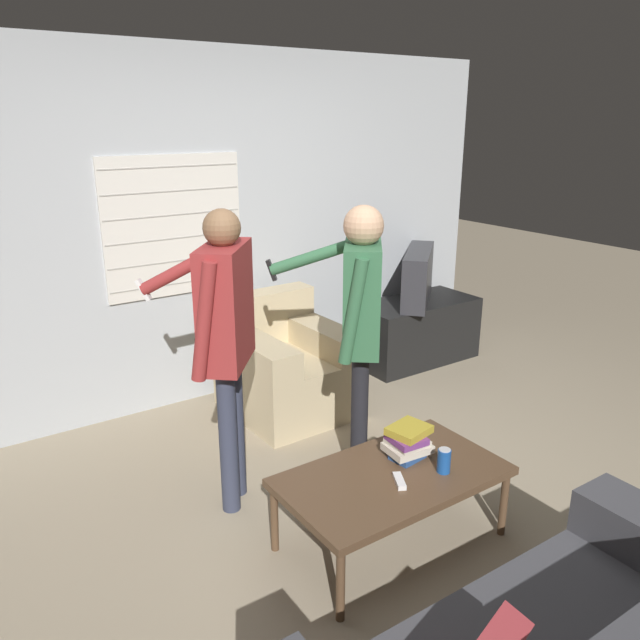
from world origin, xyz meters
The scene contains 12 objects.
ground_plane centered at (0.00, 0.00, 0.00)m, with size 16.00×16.00×0.00m, color gray.
wall_back centered at (-0.01, 2.03, 1.28)m, with size 5.20×0.08×2.55m.
armchair_beige centered at (0.32, 1.47, 0.33)m, with size 0.81×0.89×0.83m.
coffee_table centered at (-0.04, -0.16, 0.36)m, with size 1.12×0.64×0.40m.
tv_stand centered at (1.77, 1.64, 0.27)m, with size 1.09×0.53×0.55m.
tv centered at (1.77, 1.64, 0.77)m, with size 0.78×0.74×0.45m.
person_left_standing centered at (-0.55, 0.62, 1.05)m, with size 0.51×0.80×1.65m.
person_right_standing centered at (0.22, 0.46, 1.04)m, with size 0.53×0.80×1.63m.
book_stack centered at (0.12, -0.09, 0.49)m, with size 0.24×0.21×0.17m.
soda_can centered at (0.17, -0.29, 0.46)m, with size 0.07×0.07×0.13m.
spare_remote centered at (-0.08, -0.25, 0.41)m, with size 0.10×0.13×0.02m.
floor_fan centered at (0.95, 1.47, 0.21)m, with size 0.35×0.20×0.43m.
Camera 1 is at (-1.85, -2.18, 2.08)m, focal length 35.00 mm.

